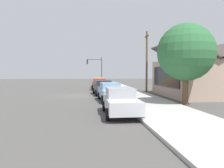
% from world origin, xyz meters
% --- Properties ---
extents(ground_plane, '(120.00, 120.00, 0.00)m').
position_xyz_m(ground_plane, '(0.00, 0.00, 0.00)').
color(ground_plane, '#4C4947').
extents(sidewalk_curb, '(60.00, 4.20, 0.16)m').
position_xyz_m(sidewalk_curb, '(0.00, 5.60, 0.08)').
color(sidewalk_curb, '#B2AFA8').
rests_on(sidewalk_curb, ground).
extents(car_mustard, '(4.92, 2.04, 1.59)m').
position_xyz_m(car_mustard, '(-12.94, 2.74, 0.82)').
color(car_mustard, gold).
rests_on(car_mustard, ground).
extents(car_cherry, '(4.64, 2.21, 1.59)m').
position_xyz_m(car_cherry, '(-7.36, 2.64, 0.81)').
color(car_cherry, red).
rests_on(car_cherry, ground).
extents(car_charcoal, '(4.81, 2.29, 1.59)m').
position_xyz_m(car_charcoal, '(-0.90, 2.65, 0.82)').
color(car_charcoal, '#2D3035').
rests_on(car_charcoal, ground).
extents(car_skyblue, '(4.71, 2.12, 1.59)m').
position_xyz_m(car_skyblue, '(4.76, 2.87, 0.81)').
color(car_skyblue, '#8CB7E0').
rests_on(car_skyblue, ground).
extents(car_silver, '(4.82, 2.04, 1.59)m').
position_xyz_m(car_silver, '(11.23, 2.79, 0.82)').
color(car_silver, silver).
rests_on(car_silver, ground).
extents(storefront_building, '(9.98, 6.53, 5.52)m').
position_xyz_m(storefront_building, '(1.77, 11.98, 2.01)').
color(storefront_building, tan).
rests_on(storefront_building, ground).
extents(shade_tree, '(4.32, 4.32, 6.18)m').
position_xyz_m(shade_tree, '(8.02, 8.23, 4.00)').
color(shade_tree, brown).
rests_on(shade_tree, ground).
extents(traffic_light_main, '(0.37, 2.79, 5.20)m').
position_xyz_m(traffic_light_main, '(-17.39, 2.54, 3.49)').
color(traffic_light_main, '#383833').
rests_on(traffic_light_main, ground).
extents(utility_pole_wooden, '(1.80, 0.24, 7.50)m').
position_xyz_m(utility_pole_wooden, '(-3.13, 8.20, 3.93)').
color(utility_pole_wooden, brown).
rests_on(utility_pole_wooden, ground).
extents(fire_hydrant_red, '(0.22, 0.22, 0.71)m').
position_xyz_m(fire_hydrant_red, '(-10.74, 4.20, 0.50)').
color(fire_hydrant_red, red).
rests_on(fire_hydrant_red, sidewalk_curb).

